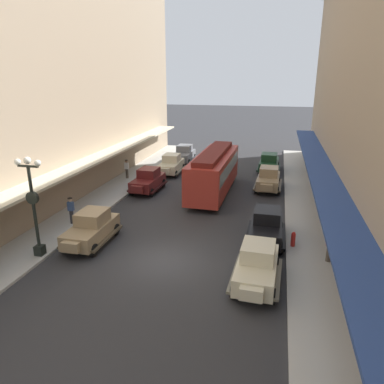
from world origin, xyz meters
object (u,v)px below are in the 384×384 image
(parked_car_0, at_px, (91,227))
(parked_car_2, at_px, (148,180))
(parked_car_7, at_px, (266,226))
(pedestrian_1, at_px, (71,210))
(parked_car_5, at_px, (269,162))
(pedestrian_2, at_px, (330,245))
(streetcar, at_px, (214,170))
(parked_car_1, at_px, (257,264))
(pedestrian_0, at_px, (127,169))
(parked_car_6, at_px, (184,154))
(lamp_post_with_clock, at_px, (33,203))
(fire_hydrant, at_px, (293,239))
(parked_car_3, at_px, (268,178))
(parked_car_4, at_px, (171,164))

(parked_car_0, bearing_deg, parked_car_2, 91.47)
(parked_car_7, relative_size, pedestrian_1, 2.55)
(parked_car_5, xyz_separation_m, parked_car_7, (0.37, -15.93, 0.00))
(pedestrian_2, bearing_deg, pedestrian_1, 174.45)
(parked_car_0, relative_size, parked_car_5, 0.99)
(parked_car_5, relative_size, streetcar, 0.45)
(parked_car_1, height_order, parked_car_2, same)
(parked_car_1, height_order, pedestrian_0, parked_car_1)
(parked_car_6, bearing_deg, lamp_post_with_clock, -94.71)
(parked_car_6, relative_size, fire_hydrant, 5.21)
(parked_car_0, height_order, parked_car_1, same)
(lamp_post_with_clock, relative_size, pedestrian_0, 3.09)
(pedestrian_2, bearing_deg, parked_car_0, -177.53)
(parked_car_7, bearing_deg, parked_car_6, 117.70)
(pedestrian_0, bearing_deg, parked_car_5, 25.39)
(parked_car_7, xyz_separation_m, lamp_post_with_clock, (-11.28, -4.65, 2.04))
(parked_car_2, relative_size, parked_car_7, 1.01)
(fire_hydrant, bearing_deg, parked_car_2, 144.46)
(lamp_post_with_clock, distance_m, pedestrian_2, 14.80)
(parked_car_3, height_order, streetcar, streetcar)
(parked_car_4, distance_m, parked_car_6, 4.90)
(parked_car_0, height_order, streetcar, streetcar)
(parked_car_2, height_order, parked_car_5, same)
(parked_car_6, height_order, fire_hydrant, parked_car_6)
(parked_car_1, relative_size, parked_car_3, 1.00)
(parked_car_3, height_order, pedestrian_2, parked_car_3)
(fire_hydrant, bearing_deg, streetcar, 124.57)
(parked_car_3, bearing_deg, parked_car_0, -126.41)
(parked_car_2, xyz_separation_m, pedestrian_1, (-2.19, -7.88, 0.07))
(parked_car_2, height_order, parked_car_4, same)
(parked_car_1, xyz_separation_m, streetcar, (-4.18, 12.50, 0.96))
(parked_car_0, xyz_separation_m, pedestrian_2, (12.59, 0.54, 0.07))
(streetcar, relative_size, pedestrian_0, 5.78)
(parked_car_1, distance_m, pedestrian_2, 4.26)
(parked_car_0, distance_m, parked_car_6, 20.46)
(parked_car_5, bearing_deg, parked_car_7, -88.68)
(parked_car_4, height_order, lamp_post_with_clock, lamp_post_with_clock)
(parked_car_2, xyz_separation_m, parked_car_7, (9.71, -7.36, 0.00))
(parked_car_1, height_order, parked_car_3, same)
(parked_car_0, distance_m, lamp_post_with_clock, 3.47)
(parked_car_0, bearing_deg, parked_car_5, 63.76)
(lamp_post_with_clock, distance_m, pedestrian_0, 14.93)
(parked_car_1, xyz_separation_m, parked_car_7, (0.24, 4.58, 0.00))
(parked_car_4, distance_m, pedestrian_0, 4.42)
(pedestrian_0, distance_m, pedestrian_2, 19.90)
(parked_car_7, distance_m, pedestrian_1, 11.91)
(parked_car_6, bearing_deg, parked_car_3, -40.85)
(parked_car_3, xyz_separation_m, pedestrian_1, (-11.67, -10.51, 0.07))
(streetcar, bearing_deg, parked_car_0, -115.80)
(parked_car_4, distance_m, parked_car_7, 16.09)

